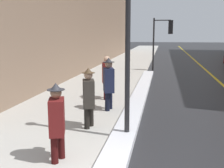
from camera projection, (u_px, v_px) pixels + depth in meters
name	position (u px, v px, depth m)	size (l,w,h in m)	color
sidewalk_slab	(118.00, 70.00, 19.34)	(4.00, 80.00, 0.01)	#B2AFA8
road_centre_stripe	(209.00, 72.00, 18.28)	(0.16, 80.00, 0.00)	gold
snow_bank_curb	(138.00, 99.00, 10.51)	(0.58, 15.11, 0.16)	silver
lamp_post	(128.00, 29.00, 6.38)	(0.28, 0.28, 4.28)	black
traffic_light_near	(164.00, 33.00, 18.67)	(1.31, 0.32, 3.52)	black
pedestrian_with_shoulder_bag	(57.00, 119.00, 5.46)	(0.42, 0.72, 1.59)	#340C0C
pedestrian_in_glasses	(89.00, 95.00, 7.43)	(0.43, 0.57, 1.63)	black
pedestrian_in_fedora	(109.00, 82.00, 9.17)	(0.46, 0.77, 1.75)	black
pedestrian_nearside	(107.00, 75.00, 10.72)	(0.47, 0.61, 1.67)	#340C0C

